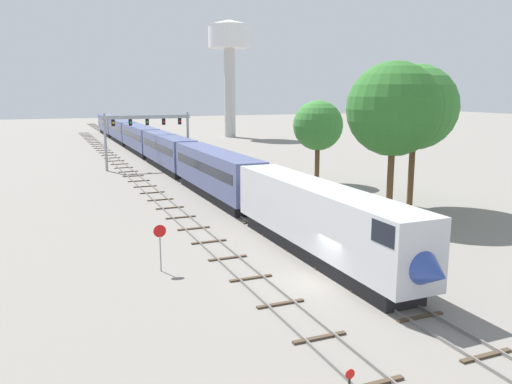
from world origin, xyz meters
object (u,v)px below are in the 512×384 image
signal_gantry (147,128)px  trackside_tree_right (415,107)px  water_tower (229,45)px  passenger_train (151,144)px  trackside_tree_mid (394,109)px  stop_sign (160,241)px  trackside_tree_left (318,126)px

signal_gantry → trackside_tree_right: trackside_tree_right is taller
trackside_tree_right → water_tower: bearing=82.5°
passenger_train → signal_gantry: 9.89m
water_tower → trackside_tree_mid: 83.21m
passenger_train → stop_sign: bearing=-100.9°
signal_gantry → water_tower: water_tower is taller
passenger_train → trackside_tree_left: 31.96m
trackside_tree_left → signal_gantry: bearing=129.5°
water_tower → trackside_tree_mid: bearing=-100.2°
water_tower → trackside_tree_right: size_ratio=2.05×
water_tower → passenger_train: bearing=-126.2°
water_tower → trackside_tree_left: water_tower is taller
passenger_train → stop_sign: size_ratio=44.08×
passenger_train → trackside_tree_left: (13.77, -28.54, 4.15)m
signal_gantry → water_tower: size_ratio=0.45×
trackside_tree_left → trackside_tree_right: trackside_tree_right is taller
stop_sign → signal_gantry: bearing=79.7°
passenger_train → signal_gantry: (-2.25, -9.10, 3.14)m
passenger_train → trackside_tree_left: bearing=-64.2°
passenger_train → signal_gantry: bearing=-103.9°
signal_gantry → trackside_tree_right: size_ratio=0.92×
stop_sign → trackside_tree_right: size_ratio=0.22×
signal_gantry → trackside_tree_mid: bearing=-69.4°
stop_sign → trackside_tree_left: size_ratio=0.30×
water_tower → stop_sign: water_tower is taller
passenger_train → trackside_tree_mid: (11.42, -45.48, 6.59)m
trackside_tree_left → passenger_train: bearing=115.8°
signal_gantry → trackside_tree_right: (17.96, -33.84, 3.48)m
trackside_tree_right → trackside_tree_left: bearing=97.7°
signal_gantry → stop_sign: (-7.75, -42.80, -3.88)m
signal_gantry → trackside_tree_mid: trackside_tree_mid is taller
trackside_tree_left → trackside_tree_mid: (-2.35, -16.94, 2.43)m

